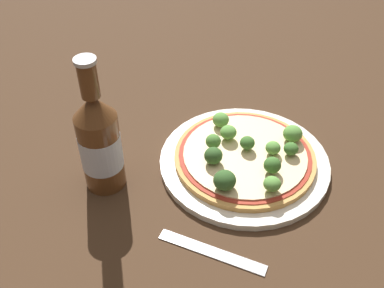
% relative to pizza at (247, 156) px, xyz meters
% --- Properties ---
extents(ground_plane, '(3.00, 3.00, 0.00)m').
position_rel_pizza_xyz_m(ground_plane, '(-0.00, 0.00, -0.02)').
color(ground_plane, '#3D2819').
extents(plate, '(0.29, 0.29, 0.01)m').
position_rel_pizza_xyz_m(plate, '(-0.01, 0.00, -0.01)').
color(plate, silver).
rests_on(plate, ground_plane).
extents(pizza, '(0.24, 0.24, 0.01)m').
position_rel_pizza_xyz_m(pizza, '(0.00, 0.00, 0.00)').
color(pizza, tan).
rests_on(pizza, plate).
extents(broccoli_floret_0, '(0.03, 0.03, 0.03)m').
position_rel_pizza_xyz_m(broccoli_floret_0, '(-0.04, 0.05, 0.02)').
color(broccoli_floret_0, '#6B8E51').
rests_on(broccoli_floret_0, pizza).
extents(broccoli_floret_1, '(0.03, 0.03, 0.03)m').
position_rel_pizza_xyz_m(broccoli_floret_1, '(-0.01, 0.06, 0.02)').
color(broccoli_floret_1, '#6B8E51').
rests_on(broccoli_floret_1, pizza).
extents(broccoli_floret_2, '(0.03, 0.03, 0.03)m').
position_rel_pizza_xyz_m(broccoli_floret_2, '(0.06, -0.06, 0.02)').
color(broccoli_floret_2, '#6B8E51').
rests_on(broccoli_floret_2, pizza).
extents(broccoli_floret_3, '(0.02, 0.02, 0.02)m').
position_rel_pizza_xyz_m(broccoli_floret_3, '(0.02, -0.07, 0.02)').
color(broccoli_floret_3, '#6B8E51').
rests_on(broccoli_floret_3, pizza).
extents(broccoli_floret_4, '(0.03, 0.03, 0.03)m').
position_rel_pizza_xyz_m(broccoli_floret_4, '(0.05, 0.07, 0.02)').
color(broccoli_floret_4, '#6B8E51').
rests_on(broccoli_floret_4, pizza).
extents(broccoli_floret_5, '(0.03, 0.03, 0.03)m').
position_rel_pizza_xyz_m(broccoli_floret_5, '(-0.03, -0.05, 0.02)').
color(broccoli_floret_5, '#6B8E51').
rests_on(broccoli_floret_5, pizza).
extents(broccoli_floret_6, '(0.03, 0.03, 0.02)m').
position_rel_pizza_xyz_m(broccoli_floret_6, '(0.01, -0.04, 0.02)').
color(broccoli_floret_6, '#6B8E51').
rests_on(broccoli_floret_6, pizza).
extents(broccoli_floret_7, '(0.03, 0.03, 0.03)m').
position_rel_pizza_xyz_m(broccoli_floret_7, '(0.02, 0.04, 0.02)').
color(broccoli_floret_7, '#6B8E51').
rests_on(broccoli_floret_7, pizza).
extents(broccoli_floret_8, '(0.03, 0.03, 0.03)m').
position_rel_pizza_xyz_m(broccoli_floret_8, '(0.01, 0.01, 0.02)').
color(broccoli_floret_8, '#6B8E51').
rests_on(broccoli_floret_8, pizza).
extents(broccoli_floret_9, '(0.04, 0.04, 0.03)m').
position_rel_pizza_xyz_m(broccoli_floret_9, '(-0.09, 0.01, 0.02)').
color(broccoli_floret_9, '#6B8E51').
rests_on(broccoli_floret_9, pizza).
extents(broccoli_floret_10, '(0.03, 0.03, 0.03)m').
position_rel_pizza_xyz_m(broccoli_floret_10, '(-0.07, -0.06, 0.02)').
color(broccoli_floret_10, '#6B8E51').
rests_on(broccoli_floret_10, pizza).
extents(beer_bottle, '(0.07, 0.07, 0.23)m').
position_rel_pizza_xyz_m(beer_bottle, '(-0.12, 0.21, 0.07)').
color(beer_bottle, '#563319').
rests_on(beer_bottle, ground_plane).
extents(fork, '(0.03, 0.16, 0.00)m').
position_rel_pizza_xyz_m(fork, '(-0.19, -0.00, -0.02)').
color(fork, silver).
rests_on(fork, ground_plane).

